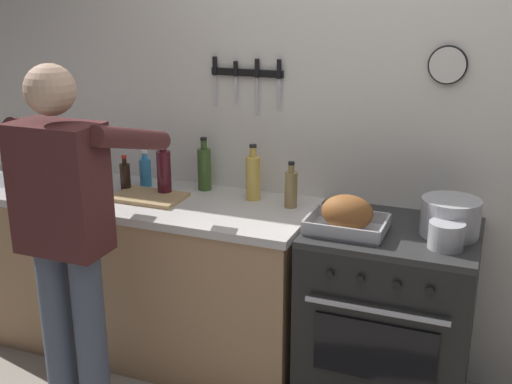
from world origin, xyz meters
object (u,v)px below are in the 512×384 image
Objects in this scene: roasting_pan at (347,216)px; bottle_dish_soap at (145,171)px; cutting_board at (149,197)px; bottle_cooking_oil at (253,177)px; stove at (387,318)px; saucepan at (446,235)px; person_cook at (67,229)px; bottle_wine_red at (164,172)px; bottle_vinegar at (291,188)px; bottle_soy_sauce at (125,176)px; stock_pot at (450,217)px; bottle_olive_oil at (204,168)px.

bottle_dish_soap is at bearing 167.46° from roasting_pan.
cutting_board is 0.55m from bottle_cooking_oil.
bottle_dish_soap reaches higher than stove.
stove is at bearing 150.65° from saucepan.
cutting_board is (-1.06, 0.08, -0.07)m from roasting_pan.
bottle_wine_red is at bearing -2.59° from person_cook.
stove is 0.57m from roasting_pan.
bottle_vinegar is at bearing 11.78° from cutting_board.
bottle_wine_red is 0.23m from bottle_soy_sauce.
stock_pot is (0.24, 0.02, 0.53)m from stove.
bottle_olive_oil is at bearing 164.72° from saucepan.
bottle_olive_oil is at bearing 10.25° from bottle_dish_soap.
saucepan is at bearing -89.79° from stock_pot.
stove is 4.57× the size of bottle_soy_sauce.
bottle_olive_oil is at bearing 171.37° from stock_pot.
saucepan is at bearing -10.26° from bottle_dish_soap.
bottle_cooking_oil is (0.50, 0.19, 0.11)m from cutting_board.
stove is at bearing -6.59° from bottle_dish_soap.
cutting_board is 1.24× the size of bottle_cooking_oil.
cutting_board is 0.24m from bottle_dish_soap.
stock_pot is at bearing -0.62° from bottle_soy_sauce.
cutting_board is (-1.26, -0.03, 0.46)m from stove.
stock_pot is at bearing 5.59° from stove.
bottle_vinegar is at bearing -10.67° from bottle_olive_oil.
person_cook is 11.11× the size of saucepan.
stock_pot is at bearing -62.11° from person_cook.
bottle_cooking_oil is at bearing -29.56° from person_cook.
roasting_pan is 1.25m from bottle_soy_sauce.
bottle_wine_red is (-1.21, 0.06, 0.58)m from stove.
bottle_soy_sauce is (-1.44, 0.04, 0.53)m from stove.
bottle_soy_sauce is at bearing 178.36° from stove.
bottle_dish_soap is (0.05, 0.12, 0.00)m from bottle_soy_sauce.
person_cook is 0.90m from bottle_olive_oil.
bottle_olive_oil reaches higher than stock_pot.
bottle_vinegar is at bearing -2.62° from bottle_dish_soap.
bottle_vinegar is at bearing -10.97° from bottle_cooking_oil.
bottle_vinegar is (0.72, 0.15, 0.09)m from cutting_board.
saucepan is 0.64× the size of bottle_vinegar.
bottle_dish_soap is (-1.38, 0.16, 0.53)m from stove.
bottle_vinegar is 1.18× the size of bottle_soy_sauce.
saucepan is (1.53, 0.51, 0.00)m from person_cook.
bottle_wine_red is 1.52× the size of bottle_dish_soap.
bottle_dish_soap reaches higher than bottle_soy_sauce.
person_cook reaches higher than bottle_dish_soap.
person_cook reaches higher than stock_pot.
bottle_olive_oil is (0.38, 0.18, 0.04)m from bottle_soy_sauce.
bottle_soy_sauce is (-0.69, -0.12, -0.04)m from bottle_cooking_oil.
bottle_vinegar is at bearing 5.04° from bottle_soy_sauce.
bottle_dish_soap is (-1.19, 0.26, 0.01)m from roasting_pan.
bottle_wine_red is 0.47m from bottle_cooking_oil.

